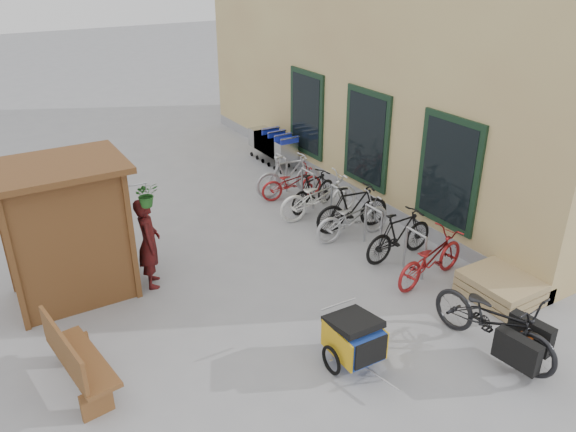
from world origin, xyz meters
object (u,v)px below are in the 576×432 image
child_trailer (354,337)px  bike_6 (292,183)px  bike_4 (319,196)px  cargo_bike (496,321)px  bike_3 (353,208)px  person_kiosk (149,243)px  kiosk (58,215)px  pallet_stack (500,288)px  bike_0 (431,258)px  bike_1 (399,235)px  bike_2 (353,217)px  bike_7 (289,175)px  bike_5 (313,191)px  bench (76,359)px  shopping_carts (272,143)px

child_trailer → bike_6: bearing=68.0°
child_trailer → bike_4: 4.95m
cargo_bike → bike_3: 4.37m
child_trailer → person_kiosk: person_kiosk is taller
kiosk → bike_6: 5.83m
pallet_stack → child_trailer: child_trailer is taller
cargo_bike → person_kiosk: 5.78m
bike_3 → person_kiosk: bearing=96.7°
kiosk → bike_0: 6.40m
bike_0 → bike_4: 3.27m
child_trailer → person_kiosk: 4.01m
bike_1 → bike_3: bearing=-0.8°
bike_0 → bike_2: 2.08m
cargo_bike → bike_7: cargo_bike is taller
bike_5 → cargo_bike: bearing=157.5°
cargo_bike → bike_5: 5.67m
kiosk → bike_4: 5.55m
person_kiosk → bike_0: 4.99m
bench → bike_7: (5.92, 4.31, 0.01)m
cargo_bike → bike_3: size_ratio=1.25×
bike_3 → shopping_carts: bearing=0.5°
bike_5 → bike_6: (-0.10, 0.78, -0.05)m
child_trailer → kiosk: bearing=129.3°
kiosk → bike_7: kiosk is taller
bench → child_trailer: (3.50, -1.50, -0.05)m
bike_2 → bike_6: bearing=3.7°
kiosk → bike_4: kiosk is taller
child_trailer → bike_7: 6.28m
bike_3 → bike_7: 2.34m
bike_1 → bike_0: bearing=172.6°
pallet_stack → bike_5: bike_5 is taller
bike_6 → cargo_bike: bearing=-173.0°
shopping_carts → bike_6: shopping_carts is taller
child_trailer → bike_4: size_ratio=0.73×
bike_1 → bike_4: size_ratio=0.87×
person_kiosk → bike_5: 4.44m
cargo_bike → bike_0: bearing=66.2°
shopping_carts → bike_5: shopping_carts is taller
kiosk → bike_3: bearing=-4.5°
pallet_stack → bike_4: bearing=101.1°
child_trailer → bike_3: size_ratio=0.82×
bike_3 → bike_5: 1.33m
person_kiosk → child_trailer: bearing=-138.2°
bench → bike_1: size_ratio=0.98×
kiosk → pallet_stack: size_ratio=2.08×
bike_1 → bike_6: 3.55m
child_trailer → bike_7: (2.41, 5.80, 0.06)m
shopping_carts → bike_0: shopping_carts is taller
kiosk → bench: (-0.40, -2.42, -1.05)m
kiosk → bike_2: kiosk is taller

